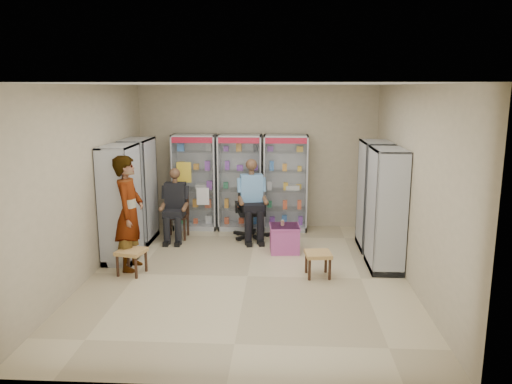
# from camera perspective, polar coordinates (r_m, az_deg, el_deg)

# --- Properties ---
(floor) EXTENTS (6.00, 6.00, 0.00)m
(floor) POSITION_cam_1_polar(r_m,az_deg,el_deg) (8.07, -0.97, -9.60)
(floor) COLOR tan
(floor) RESTS_ON ground
(room_shell) EXTENTS (5.02, 6.02, 3.01)m
(room_shell) POSITION_cam_1_polar(r_m,az_deg,el_deg) (7.57, -1.02, 4.40)
(room_shell) COLOR tan
(room_shell) RESTS_ON ground
(cabinet_back_left) EXTENTS (0.90, 0.50, 2.00)m
(cabinet_back_left) POSITION_cam_1_polar(r_m,az_deg,el_deg) (10.57, -6.97, 1.13)
(cabinet_back_left) COLOR #B7B9BF
(cabinet_back_left) RESTS_ON floor
(cabinet_back_mid) EXTENTS (0.90, 0.50, 2.00)m
(cabinet_back_mid) POSITION_cam_1_polar(r_m,az_deg,el_deg) (10.44, -1.83, 1.09)
(cabinet_back_mid) COLOR #AFB1B6
(cabinet_back_mid) RESTS_ON floor
(cabinet_back_right) EXTENTS (0.90, 0.50, 2.00)m
(cabinet_back_right) POSITION_cam_1_polar(r_m,az_deg,el_deg) (10.40, 3.39, 1.03)
(cabinet_back_right) COLOR silver
(cabinet_back_right) RESTS_ON floor
(cabinet_right_far) EXTENTS (0.90, 0.50, 2.00)m
(cabinet_right_far) POSITION_cam_1_polar(r_m,az_deg,el_deg) (9.45, 13.34, -0.39)
(cabinet_right_far) COLOR silver
(cabinet_right_far) RESTS_ON floor
(cabinet_right_near) EXTENTS (0.90, 0.50, 2.00)m
(cabinet_right_near) POSITION_cam_1_polar(r_m,az_deg,el_deg) (8.39, 14.63, -1.98)
(cabinet_right_near) COLOR silver
(cabinet_right_near) RESTS_ON floor
(cabinet_left_far) EXTENTS (0.90, 0.50, 2.00)m
(cabinet_left_far) POSITION_cam_1_polar(r_m,az_deg,el_deg) (9.89, -13.23, 0.16)
(cabinet_left_far) COLOR #ACAEB3
(cabinet_left_far) RESTS_ON floor
(cabinet_left_near) EXTENTS (0.90, 0.50, 2.00)m
(cabinet_left_near) POSITION_cam_1_polar(r_m,az_deg,el_deg) (8.86, -15.20, -1.28)
(cabinet_left_near) COLOR silver
(cabinet_left_near) RESTS_ON floor
(wooden_chair) EXTENTS (0.42, 0.42, 0.94)m
(wooden_chair) POSITION_cam_1_polar(r_m,az_deg,el_deg) (10.03, -9.03, -2.61)
(wooden_chair) COLOR black
(wooden_chair) RESTS_ON floor
(seated_customer) EXTENTS (0.44, 0.60, 1.34)m
(seated_customer) POSITION_cam_1_polar(r_m,az_deg,el_deg) (9.93, -9.13, -1.57)
(seated_customer) COLOR black
(seated_customer) RESTS_ON floor
(office_chair) EXTENTS (0.76, 0.76, 1.18)m
(office_chair) POSITION_cam_1_polar(r_m,az_deg,el_deg) (9.91, -0.52, -1.94)
(office_chair) COLOR black
(office_chair) RESTS_ON floor
(seated_shopkeeper) EXTENTS (0.62, 0.77, 1.50)m
(seated_shopkeeper) POSITION_cam_1_polar(r_m,az_deg,el_deg) (9.83, -0.54, -1.10)
(seated_shopkeeper) COLOR #69A4D0
(seated_shopkeeper) RESTS_ON floor
(pink_trunk) EXTENTS (0.55, 0.53, 0.49)m
(pink_trunk) POSITION_cam_1_polar(r_m,az_deg,el_deg) (9.16, 3.28, -5.34)
(pink_trunk) COLOR #9D3F70
(pink_trunk) RESTS_ON floor
(tea_glass) EXTENTS (0.07, 0.07, 0.10)m
(tea_glass) POSITION_cam_1_polar(r_m,az_deg,el_deg) (9.07, 3.04, -3.54)
(tea_glass) COLOR #5F3008
(tea_glass) RESTS_ON pink_trunk
(woven_stool_a) EXTENTS (0.44, 0.44, 0.40)m
(woven_stool_a) POSITION_cam_1_polar(r_m,az_deg,el_deg) (8.06, 7.08, -8.20)
(woven_stool_a) COLOR tan
(woven_stool_a) RESTS_ON floor
(woven_stool_b) EXTENTS (0.49, 0.49, 0.41)m
(woven_stool_b) POSITION_cam_1_polar(r_m,az_deg,el_deg) (8.34, -14.00, -7.75)
(woven_stool_b) COLOR olive
(woven_stool_b) RESTS_ON floor
(standing_man) EXTENTS (0.46, 0.70, 1.89)m
(standing_man) POSITION_cam_1_polar(r_m,az_deg,el_deg) (8.38, -14.29, -2.35)
(standing_man) COLOR gray
(standing_man) RESTS_ON floor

